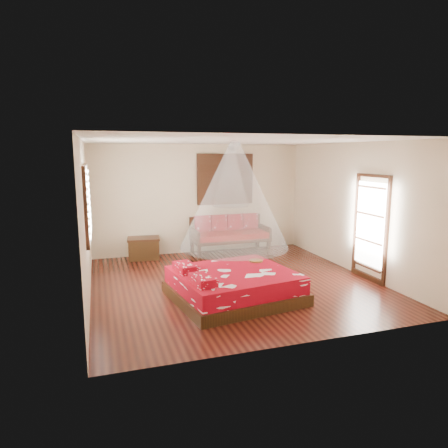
% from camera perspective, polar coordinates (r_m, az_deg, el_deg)
% --- Properties ---
extents(room, '(5.54, 5.54, 2.84)m').
position_cam_1_polar(room, '(7.79, 1.49, 1.44)').
color(room, black).
rests_on(room, ground).
extents(bed, '(2.34, 2.18, 0.64)m').
position_cam_1_polar(bed, '(7.19, 1.29, -8.72)').
color(bed, black).
rests_on(bed, floor).
extents(daybed, '(1.97, 0.87, 0.98)m').
position_cam_1_polar(daybed, '(10.39, 0.73, -1.29)').
color(daybed, black).
rests_on(daybed, floor).
extents(storage_chest, '(0.83, 0.64, 0.53)m').
position_cam_1_polar(storage_chest, '(10.04, -11.38, -3.38)').
color(storage_chest, black).
rests_on(storage_chest, floor).
extents(shutter_panel, '(1.52, 0.06, 1.32)m').
position_cam_1_polar(shutter_panel, '(10.52, 0.18, 6.42)').
color(shutter_panel, black).
rests_on(shutter_panel, wall_back).
extents(window_left, '(0.10, 1.74, 1.34)m').
position_cam_1_polar(window_left, '(7.52, -18.93, 2.90)').
color(window_left, black).
rests_on(window_left, wall_left).
extents(glazed_door, '(0.08, 1.02, 2.16)m').
position_cam_1_polar(glazed_door, '(8.62, 20.17, -0.56)').
color(glazed_door, black).
rests_on(glazed_door, floor).
extents(wine_tray, '(0.26, 0.26, 0.21)m').
position_cam_1_polar(wine_tray, '(7.77, 4.58, -4.96)').
color(wine_tray, brown).
rests_on(wine_tray, bed).
extents(mosquito_net_main, '(1.89, 1.89, 1.80)m').
position_cam_1_polar(mosquito_net_main, '(6.86, 1.48, 4.06)').
color(mosquito_net_main, white).
rests_on(mosquito_net_main, ceiling).
extents(mosquito_net_daybed, '(0.92, 0.92, 1.50)m').
position_cam_1_polar(mosquito_net_daybed, '(10.07, 1.00, 6.83)').
color(mosquito_net_daybed, white).
rests_on(mosquito_net_daybed, ceiling).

